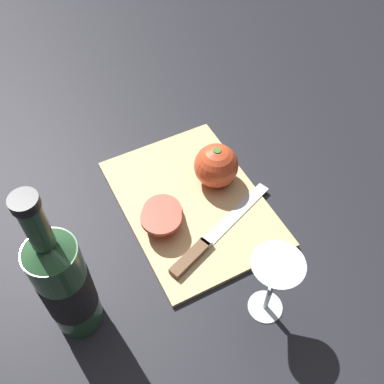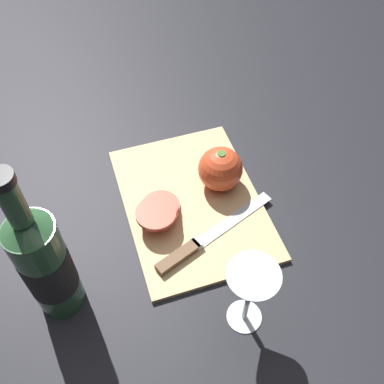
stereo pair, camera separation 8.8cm
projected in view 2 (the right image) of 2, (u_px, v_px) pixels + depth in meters
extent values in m
plane|color=black|center=(201.00, 205.00, 0.91)|extent=(3.00, 3.00, 0.00)
cube|color=tan|center=(192.00, 203.00, 0.91)|extent=(0.37, 0.26, 0.01)
cylinder|color=#2D5633|center=(47.00, 268.00, 0.70)|extent=(0.08, 0.08, 0.22)
cone|color=#2D5633|center=(25.00, 225.00, 0.60)|extent=(0.07, 0.07, 0.02)
cylinder|color=#2D5633|center=(13.00, 203.00, 0.56)|extent=(0.03, 0.03, 0.08)
cylinder|color=black|center=(0.00, 179.00, 0.53)|extent=(0.04, 0.04, 0.01)
cylinder|color=black|center=(48.00, 269.00, 0.70)|extent=(0.08, 0.08, 0.09)
cylinder|color=silver|center=(244.00, 316.00, 0.76)|extent=(0.06, 0.06, 0.00)
cylinder|color=silver|center=(246.00, 307.00, 0.73)|extent=(0.01, 0.01, 0.07)
cone|color=silver|center=(251.00, 287.00, 0.67)|extent=(0.08, 0.08, 0.08)
cone|color=beige|center=(250.00, 293.00, 0.69)|extent=(0.04, 0.04, 0.04)
sphere|color=#DB4C28|center=(220.00, 169.00, 0.90)|extent=(0.09, 0.09, 0.09)
cylinder|color=#47702D|center=(221.00, 155.00, 0.86)|extent=(0.02, 0.02, 0.01)
cube|color=silver|center=(234.00, 219.00, 0.87)|extent=(0.09, 0.18, 0.00)
cube|color=silver|center=(197.00, 243.00, 0.83)|extent=(0.02, 0.02, 0.01)
cube|color=brown|center=(178.00, 257.00, 0.82)|extent=(0.05, 0.09, 0.01)
cylinder|color=#DB4C38|center=(161.00, 207.00, 0.89)|extent=(0.08, 0.08, 0.01)
cylinder|color=#DB4C38|center=(159.00, 208.00, 0.88)|extent=(0.08, 0.08, 0.01)
cylinder|color=#DB4C38|center=(158.00, 210.00, 0.86)|extent=(0.08, 0.08, 0.01)
cylinder|color=#DB4C38|center=(157.00, 212.00, 0.85)|extent=(0.08, 0.08, 0.01)
cylinder|color=#DB4C38|center=(156.00, 213.00, 0.84)|extent=(0.08, 0.08, 0.01)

